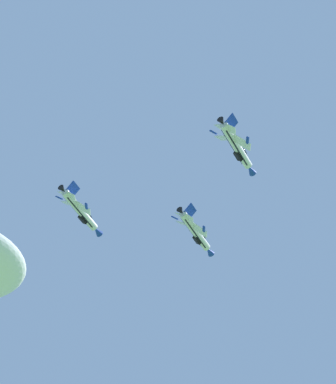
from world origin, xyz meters
TOP-DOWN VIEW (x-y plane):
  - fighter_jet_lead at (46.58, 117.72)m, footprint 12.44×12.19m
  - fighter_jet_left_wing at (21.23, 119.53)m, footprint 12.44×12.11m
  - fighter_jet_right_wing at (46.19, 92.59)m, footprint 12.44×12.17m

SIDE VIEW (x-z plane):
  - fighter_jet_lead at x=46.58m, z-range 122.30..129.29m
  - fighter_jet_left_wing at x=21.23m, z-range 122.62..129.13m
  - fighter_jet_right_wing at x=46.19m, z-range 122.83..129.72m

